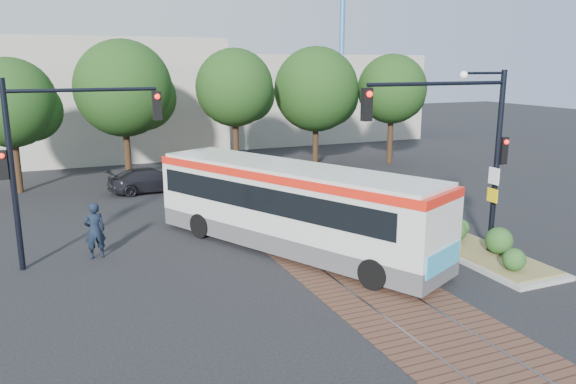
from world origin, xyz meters
The scene contains 11 objects.
ground centered at (0.00, 0.00, 0.00)m, with size 120.00×120.00×0.00m, color black.
trackbed centered at (0.00, 4.00, 0.01)m, with size 3.60×40.00×0.02m.
tree_row centered at (1.21, 16.42, 4.85)m, with size 26.40×5.60×7.67m.
warehouses centered at (-0.53, 28.75, 3.81)m, with size 40.00×13.00×8.00m.
crane centered at (18.00, 34.00, 10.88)m, with size 8.00×0.50×18.00m.
city_bus centered at (-0.88, 2.39, 1.68)m, with size 7.13×11.11×3.01m.
traffic_island centered at (4.82, -0.90, 0.33)m, with size 2.20×5.20×1.13m.
signal_pole_main centered at (3.86, -0.81, 4.16)m, with size 5.49×0.46×6.00m.
signal_pole_left centered at (-8.37, 4.00, 3.86)m, with size 4.99×0.34×6.00m.
officer centered at (-7.24, 4.23, 0.96)m, with size 0.70×0.46×1.92m, color black.
parked_car centered at (-3.85, 13.57, 0.61)m, with size 1.71×4.20×1.22m, color black.
Camera 1 is at (-8.30, -14.82, 6.45)m, focal length 35.00 mm.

